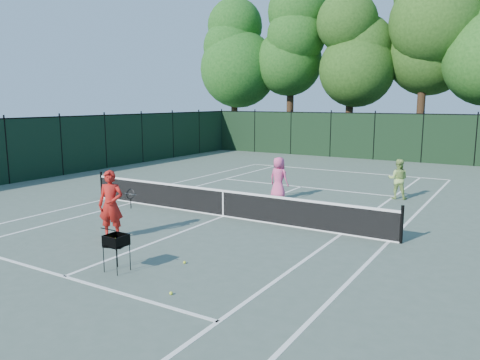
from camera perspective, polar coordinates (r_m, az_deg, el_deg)
The scene contains 22 objects.
ground at distance 15.78m, azimuth -2.06°, elevation -4.45°, with size 90.00×90.00×0.00m, color #4B5B4F.
sideline_doubles_left at distance 19.28m, azimuth -15.81°, elevation -2.20°, with size 0.10×23.77×0.01m, color white.
sideline_doubles_right at distance 13.66m, azimuth 17.70°, elevation -7.15°, with size 0.10×23.77×0.01m, color white.
sideline_singles_left at distance 18.32m, azimuth -12.88°, elevation -2.69°, with size 0.10×23.77×0.01m, color white.
sideline_singles_right at distance 14.02m, azimuth 12.23°, elevation -6.47°, with size 0.10×23.77×0.01m, color white.
baseline_far at distance 26.34m, azimuth 12.32°, elevation 1.05°, with size 10.97×0.10×0.01m, color white.
service_line_near at distance 11.25m, azimuth -20.65°, elevation -10.95°, with size 8.23×0.10×0.01m, color white.
service_line_far at distance 21.29m, azimuth 7.46°, elevation -0.82°, with size 8.23×0.10×0.01m, color white.
center_service_line at distance 15.78m, azimuth -2.06°, elevation -4.43°, with size 0.10×12.80×0.01m, color white.
tennis_net at distance 15.67m, azimuth -2.07°, elevation -2.75°, with size 11.69×0.09×1.06m.
fence_far at distance 31.99m, azimuth 16.04°, elevation 5.08°, with size 24.00×0.05×3.00m, color black.
fence_left at distance 24.22m, azimuth -26.56°, elevation 3.09°, with size 0.05×36.00×3.00m, color black.
tree_0 at distance 40.65m, azimuth -0.70°, elevation 15.75°, with size 6.40×6.40×13.14m.
tree_1 at distance 38.76m, azimuth 6.27°, elevation 16.79°, with size 6.80×6.80×13.98m.
tree_2 at distance 36.62m, azimuth 13.47°, elevation 15.49°, with size 6.00×6.00×12.40m.
tree_3 at distance 36.03m, azimuth 21.75°, elevation 17.24°, with size 7.00×7.00×14.45m.
coach at distance 13.55m, azimuth -15.46°, elevation -2.94°, with size 0.84×0.91×1.94m.
player_pink at distance 18.45m, azimuth 4.74°, elevation 0.23°, with size 0.89×0.65×1.67m.
player_green at distance 19.45m, azimuth 18.71°, elevation 0.12°, with size 0.85×0.71×1.58m.
ball_hopper at distance 11.00m, azimuth -14.86°, elevation -7.17°, with size 0.56×0.56×0.86m.
loose_ball_near_cart at distance 9.73m, azimuth -8.41°, elevation -13.49°, with size 0.07×0.07×0.07m, color #D1F131.
loose_ball_midcourt at distance 11.40m, azimuth -6.77°, elevation -9.94°, with size 0.07×0.07×0.07m, color #C7DE2D.
Camera 1 is at (8.44, -12.77, 3.84)m, focal length 35.00 mm.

